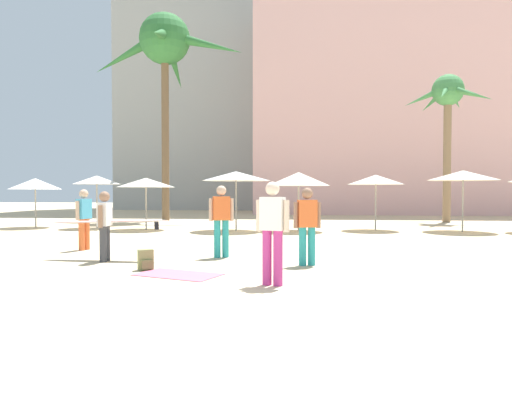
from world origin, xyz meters
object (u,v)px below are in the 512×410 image
Objects in this scene: cafe_umbrella_4 at (35,184)px; cafe_umbrella_7 at (299,179)px; person_mid_right at (272,228)px; palm_tree_far_left at (448,102)px; backpack at (146,260)px; person_far_left at (221,218)px; person_mid_center at (84,217)px; cafe_umbrella_5 at (463,175)px; cafe_umbrella_3 at (236,176)px; cafe_umbrella_1 at (97,180)px; person_far_right at (107,222)px; palm_tree_left at (165,47)px; cafe_umbrella_0 at (376,180)px; beach_towel at (178,275)px; person_mid_left at (307,223)px; cafe_umbrella_8 at (146,183)px.

cafe_umbrella_4 is 11.65m from cafe_umbrella_7.
cafe_umbrella_7 reaches higher than person_mid_right.
palm_tree_far_left is 3.41× the size of cafe_umbrella_4.
backpack is 2.45m from person_far_left.
person_mid_center is at bearing -52.05° from cafe_umbrella_4.
cafe_umbrella_3 is at bearing -176.67° from cafe_umbrella_5.
cafe_umbrella_1 is 1.30× the size of person_mid_right.
palm_tree_far_left is at bearing 118.29° from backpack.
backpack is 1.90m from person_far_right.
person_far_left is at bearing -68.54° from palm_tree_left.
cafe_umbrella_3 is at bearing -171.33° from cafe_umbrella_0.
palm_tree_left is at bearing 179.89° from palm_tree_far_left.
palm_tree_far_left reaches higher than cafe_umbrella_1.
cafe_umbrella_3 is at bearing -104.26° from person_far_right.
cafe_umbrella_3 is 7.83m from person_far_left.
person_mid_left is (2.47, 1.42, 0.91)m from beach_towel.
person_mid_left is 0.95× the size of person_mid_right.
palm_tree_far_left is 17.65m from person_mid_left.
beach_towel is (-2.19, -10.32, -2.09)m from cafe_umbrella_7.
person_mid_right is at bearing -106.38° from cafe_umbrella_0.
palm_tree_left reaches higher than cafe_umbrella_0.
cafe_umbrella_7 is at bearing 16.47° from person_mid_right.
beach_towel is (9.43, -11.05, -1.93)m from cafe_umbrella_4.
person_mid_right is at bearing -114.50° from palm_tree_far_left.
cafe_umbrella_7 is at bearing -29.20° from person_far_left.
backpack is 3.06m from person_mid_right.
cafe_umbrella_4 is 5.33× the size of backpack.
backpack is 0.25× the size of person_mid_center.
cafe_umbrella_8 is 1.38× the size of person_mid_right.
person_far_left reaches higher than person_far_right.
palm_tree_far_left is at bearing 23.95° from cafe_umbrella_8.
backpack is at bearing -132.90° from cafe_umbrella_5.
person_mid_right is (3.98, -2.48, 0.09)m from person_far_right.
palm_tree_far_left reaches higher than cafe_umbrella_8.
cafe_umbrella_0 reaches higher than backpack.
cafe_umbrella_3 reaches higher than person_far_left.
cafe_umbrella_5 is 13.95m from beach_towel.
cafe_umbrella_4 is 1.29× the size of person_far_left.
cafe_umbrella_5 is 1.12× the size of cafe_umbrella_8.
palm_tree_left reaches higher than cafe_umbrella_7.
person_mid_center is at bearing 135.31° from beach_towel.
palm_tree_far_left is 3.02× the size of cafe_umbrella_7.
beach_towel is at bearing -72.77° from palm_tree_left.
cafe_umbrella_5 is 0.95× the size of person_far_right.
cafe_umbrella_8 is 11.19m from person_mid_left.
cafe_umbrella_3 is (-5.67, -0.86, 0.14)m from cafe_umbrella_0.
cafe_umbrella_7 is 11.20m from person_mid_right.
person_mid_right is (7.01, -17.43, -8.54)m from palm_tree_left.
cafe_umbrella_0 is 3.37m from cafe_umbrella_5.
cafe_umbrella_7 is (2.52, 0.16, -0.12)m from cafe_umbrella_3.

